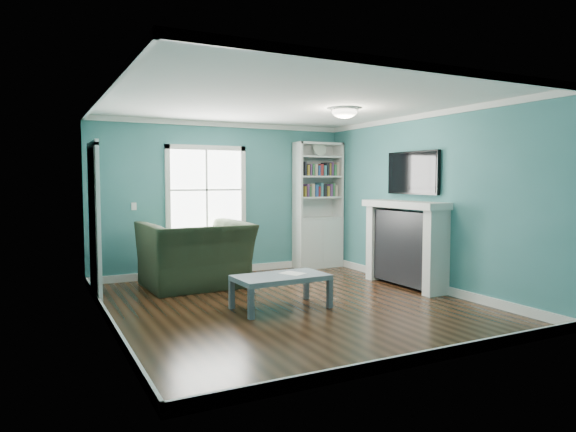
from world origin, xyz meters
name	(u,v)px	position (x,y,z in m)	size (l,w,h in m)	color
floor	(289,304)	(0.00, 0.00, 0.00)	(5.00, 5.00, 0.00)	black
room_walls	(289,183)	(0.00, 0.00, 1.58)	(5.00, 5.00, 5.00)	#357574
trim	(289,210)	(0.00, 0.00, 1.24)	(4.50, 5.00, 2.60)	white
window	(207,190)	(-0.30, 2.49, 1.45)	(1.40, 0.06, 1.50)	white
bookshelf	(318,218)	(1.77, 2.30, 0.92)	(0.90, 0.35, 2.31)	silver
fireplace	(405,245)	(2.08, 0.20, 0.64)	(0.44, 1.58, 1.30)	black
tv	(413,173)	(2.20, 0.20, 1.72)	(0.06, 1.10, 0.65)	black
door	(94,221)	(-2.22, 1.40, 1.07)	(0.12, 0.98, 2.17)	silver
ceiling_fixture	(345,112)	(0.90, 0.10, 2.55)	(0.38, 0.38, 0.15)	white
light_switch	(134,206)	(-1.50, 2.48, 1.20)	(0.08, 0.01, 0.12)	white
recliner	(195,244)	(-0.77, 1.60, 0.66)	(1.51, 0.98, 1.32)	#232C1B
coffee_table	(281,279)	(-0.19, -0.14, 0.37)	(1.19, 0.68, 0.42)	#515762
paper_sheet	(293,273)	(-0.01, -0.11, 0.42)	(0.23, 0.30, 0.00)	white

